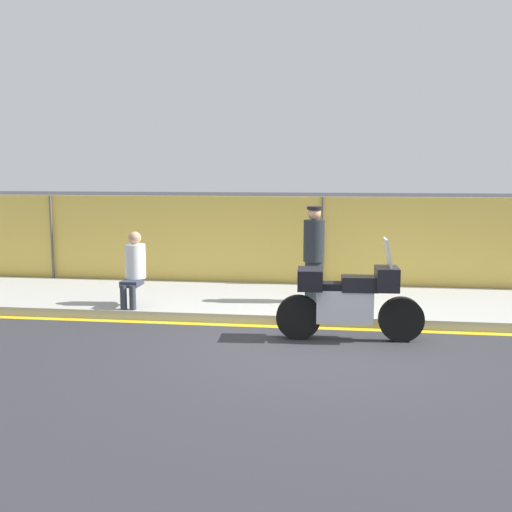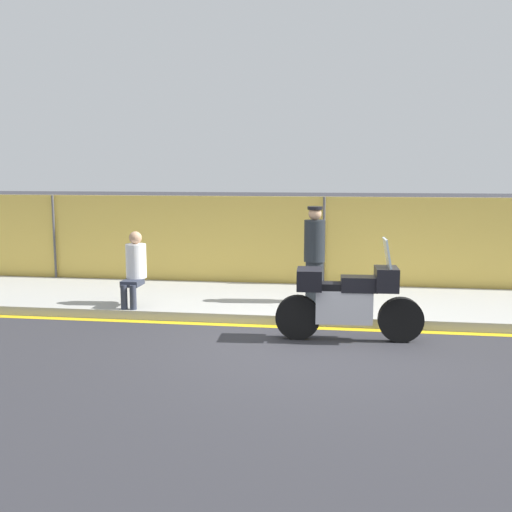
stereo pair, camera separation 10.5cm
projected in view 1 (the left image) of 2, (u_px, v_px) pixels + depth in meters
ground_plane at (315, 346)px, 8.52m from camera, size 120.00×120.00×0.00m
sidewalk at (320, 303)px, 10.95m from camera, size 43.31×2.81×0.16m
curb_paint_stripe at (317, 328)px, 9.49m from camera, size 43.31×0.18×0.01m
storefront_fence at (322, 244)px, 12.29m from camera, size 41.14×0.16×1.95m
motorcycle at (348, 299)px, 8.74m from camera, size 2.16×0.55×1.52m
officer_standing at (314, 253)px, 10.56m from camera, size 0.37×0.37×1.70m
person_seated_on_curb at (134, 265)px, 10.32m from camera, size 0.35×0.65×1.28m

